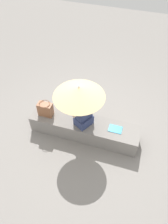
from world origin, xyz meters
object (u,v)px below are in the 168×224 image
parasol (79,92)px  handbag_black (45,109)px  person_seated (84,111)px  magazine (115,129)px

parasol → handbag_black: bearing=-5.5°
person_seated → handbag_black: size_ratio=2.63×
person_seated → magazine: person_seated is taller
person_seated → parasol: 0.59m
handbag_black → magazine: size_ratio=1.22×
person_seated → handbag_black: bearing=-0.2°
handbag_black → magazine: handbag_black is taller
parasol → magazine: bearing=-170.1°
parasol → person_seated: bearing=-129.5°
parasol → handbag_black: (0.81, -0.08, -0.81)m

